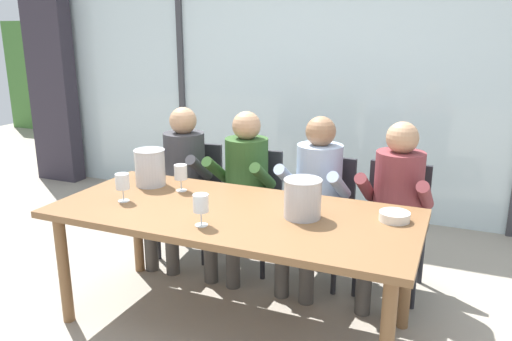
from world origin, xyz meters
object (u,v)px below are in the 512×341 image
object	(u,v)px
chair_left_of_center	(252,199)
person_charcoal_jacket	(180,174)
wine_glass_center_pour	(142,162)
wine_glass_by_right_taster	(122,183)
wine_glass_by_left_taster	(181,173)
person_maroon_top	(395,201)
chair_center	(322,208)
chair_right_of_center	(395,217)
tasting_bowl	(394,216)
wine_glass_near_bucket	(201,205)
person_olive_shirt	(242,182)
person_pale_blue_shirt	(315,191)
chair_near_curtain	(193,190)
dining_table	(233,222)
ice_bucket_secondary	(303,198)
ice_bucket_primary	(150,167)

from	to	relation	value
chair_left_of_center	person_charcoal_jacket	size ratio (longest dim) A/B	0.73
wine_glass_center_pour	wine_glass_by_right_taster	world-z (taller)	same
wine_glass_by_left_taster	wine_glass_center_pour	size ratio (longest dim) A/B	1.00
person_maroon_top	wine_glass_by_right_taster	size ratio (longest dim) A/B	6.82
chair_center	person_maroon_top	bearing A→B (deg)	-12.70
chair_center	chair_right_of_center	size ratio (longest dim) A/B	1.00
chair_right_of_center	wine_glass_by_left_taster	distance (m)	1.50
chair_left_of_center	tasting_bowl	size ratio (longest dim) A/B	5.18
wine_glass_near_bucket	wine_glass_by_right_taster	bearing A→B (deg)	165.47
chair_center	wine_glass_by_right_taster	size ratio (longest dim) A/B	4.98
wine_glass_by_left_taster	person_olive_shirt	bearing A→B (deg)	70.89
wine_glass_near_bucket	person_pale_blue_shirt	bearing A→B (deg)	72.29
chair_center	wine_glass_near_bucket	size ratio (longest dim) A/B	4.98
chair_right_of_center	wine_glass_center_pour	xyz separation A→B (m)	(-1.68, -0.55, 0.36)
person_charcoal_jacket	person_maroon_top	world-z (taller)	same
person_olive_shirt	wine_glass_near_bucket	distance (m)	1.06
chair_near_curtain	chair_right_of_center	distance (m)	1.59
dining_table	chair_center	world-z (taller)	chair_center
person_olive_shirt	tasting_bowl	bearing A→B (deg)	-22.59
wine_glass_by_right_taster	chair_center	bearing A→B (deg)	45.79
dining_table	chair_near_curtain	world-z (taller)	chair_near_curtain
ice_bucket_secondary	dining_table	bearing A→B (deg)	-172.57
ice_bucket_primary	chair_right_of_center	bearing A→B (deg)	23.72
chair_right_of_center	ice_bucket_primary	bearing A→B (deg)	-154.56
person_olive_shirt	chair_near_curtain	bearing A→B (deg)	165.49
wine_glass_near_bucket	chair_right_of_center	bearing A→B (deg)	53.93
person_pale_blue_shirt	ice_bucket_primary	size ratio (longest dim) A/B	4.80
chair_right_of_center	person_maroon_top	size ratio (longest dim) A/B	0.73
dining_table	person_charcoal_jacket	xyz separation A→B (m)	(-0.81, 0.75, 0.01)
chair_right_of_center	wine_glass_near_bucket	bearing A→B (deg)	-124.36
person_maroon_top	wine_glass_near_bucket	bearing A→B (deg)	-125.97
chair_left_of_center	tasting_bowl	world-z (taller)	chair_left_of_center
person_pale_blue_shirt	ice_bucket_primary	distance (m)	1.14
chair_left_of_center	chair_center	size ratio (longest dim) A/B	1.00
chair_near_curtain	person_pale_blue_shirt	bearing A→B (deg)	-15.24
chair_right_of_center	tasting_bowl	world-z (taller)	chair_right_of_center
person_maroon_top	wine_glass_center_pour	world-z (taller)	person_maroon_top
person_pale_blue_shirt	ice_bucket_secondary	size ratio (longest dim) A/B	5.34
chair_center	wine_glass_by_left_taster	xyz separation A→B (m)	(-0.76, -0.69, 0.36)
chair_center	wine_glass_center_pour	bearing A→B (deg)	-152.34
wine_glass_by_left_taster	chair_right_of_center	bearing A→B (deg)	28.73
person_maroon_top	chair_near_curtain	bearing A→B (deg)	178.97
wine_glass_center_pour	wine_glass_near_bucket	bearing A→B (deg)	-37.52
person_pale_blue_shirt	person_maroon_top	xyz separation A→B (m)	(0.55, -0.00, 0.00)
person_charcoal_jacket	ice_bucket_secondary	size ratio (longest dim) A/B	5.34
ice_bucket_secondary	wine_glass_by_left_taster	size ratio (longest dim) A/B	1.28
person_maroon_top	tasting_bowl	distance (m)	0.56
ice_bucket_primary	tasting_bowl	world-z (taller)	ice_bucket_primary
chair_left_of_center	chair_center	distance (m)	0.56
person_maroon_top	ice_bucket_primary	xyz separation A→B (m)	(-1.54, -0.51, 0.19)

